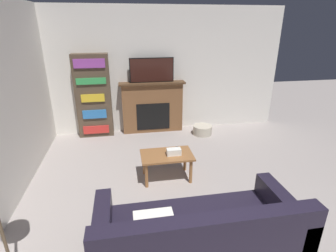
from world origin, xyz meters
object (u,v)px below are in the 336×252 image
at_px(tv, 152,70).
at_px(couch, 198,240).
at_px(fireplace, 153,107).
at_px(coffee_table, 167,158).
at_px(bookshelf, 93,96).
at_px(storage_basket, 202,130).

xyz_separation_m(tv, couch, (0.01, -3.66, -1.11)).
xyz_separation_m(fireplace, tv, (-0.00, -0.02, 0.83)).
relative_size(fireplace, tv, 1.53).
bearing_deg(tv, coffee_table, -90.71).
xyz_separation_m(fireplace, coffee_table, (-0.03, -2.04, -0.21)).
relative_size(tv, couch, 0.47).
distance_m(coffee_table, bookshelf, 2.43).
bearing_deg(bookshelf, couch, -70.90).
height_order(fireplace, bookshelf, bookshelf).
bearing_deg(storage_basket, fireplace, 159.57).
xyz_separation_m(coffee_table, bookshelf, (-1.23, 2.02, 0.52)).
distance_m(bookshelf, storage_basket, 2.49).
bearing_deg(storage_basket, couch, -108.00).
bearing_deg(couch, coffee_table, 91.12).
bearing_deg(couch, tv, 90.11).
distance_m(tv, storage_basket, 1.73).
height_order(fireplace, coffee_table, fireplace).
distance_m(tv, bookshelf, 1.36).
bearing_deg(coffee_table, tv, 89.29).
bearing_deg(coffee_table, storage_basket, 56.25).
height_order(bookshelf, storage_basket, bookshelf).
xyz_separation_m(fireplace, couch, (0.01, -3.68, -0.28)).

